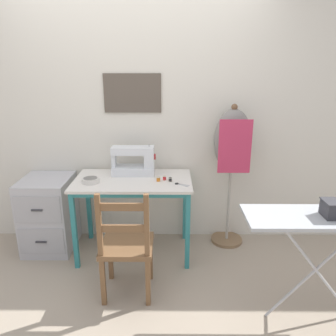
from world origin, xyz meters
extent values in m
plane|color=tan|center=(0.00, 0.00, 0.00)|extent=(14.00, 14.00, 0.00)
cube|color=silver|center=(0.00, 0.68, 1.27)|extent=(10.00, 0.05, 2.55)
cube|color=brown|center=(-0.02, 0.64, 1.51)|extent=(0.55, 0.02, 0.36)
cube|color=silver|center=(0.00, 0.31, 0.75)|extent=(1.08, 0.61, 0.02)
cube|color=teal|center=(0.00, 0.04, 0.71)|extent=(1.00, 0.03, 0.04)
cube|color=teal|center=(-0.50, 0.04, 0.37)|extent=(0.04, 0.04, 0.73)
cube|color=teal|center=(0.50, 0.04, 0.37)|extent=(0.04, 0.04, 0.73)
cube|color=teal|center=(-0.50, 0.57, 0.37)|extent=(0.04, 0.04, 0.73)
cube|color=teal|center=(0.50, 0.57, 0.37)|extent=(0.04, 0.04, 0.73)
cube|color=white|center=(-0.01, 0.45, 0.80)|extent=(0.40, 0.18, 0.08)
cube|color=white|center=(0.15, 0.45, 0.93)|extent=(0.09, 0.15, 0.19)
cube|color=white|center=(-0.03, 0.45, 0.99)|extent=(0.35, 0.14, 0.07)
cube|color=white|center=(-0.19, 0.45, 0.90)|extent=(0.04, 0.10, 0.12)
cylinder|color=#B22D2D|center=(0.20, 0.45, 0.93)|extent=(0.02, 0.06, 0.06)
cylinder|color=#99999E|center=(0.15, 0.45, 1.04)|extent=(0.01, 0.01, 0.02)
cylinder|color=silver|center=(-0.37, 0.22, 0.78)|extent=(0.16, 0.16, 0.04)
cylinder|color=gray|center=(-0.37, 0.22, 0.80)|extent=(0.13, 0.13, 0.01)
cube|color=silver|center=(0.47, 0.16, 0.76)|extent=(0.10, 0.05, 0.00)
cube|color=silver|center=(0.46, 0.15, 0.76)|extent=(0.09, 0.08, 0.00)
torus|color=black|center=(0.40, 0.19, 0.76)|extent=(0.03, 0.03, 0.01)
torus|color=black|center=(0.40, 0.19, 0.76)|extent=(0.03, 0.03, 0.01)
cylinder|color=orange|center=(0.24, 0.25, 0.78)|extent=(0.03, 0.03, 0.04)
cylinder|color=beige|center=(0.24, 0.25, 0.80)|extent=(0.04, 0.04, 0.00)
cylinder|color=beige|center=(0.24, 0.25, 0.76)|extent=(0.04, 0.04, 0.00)
cylinder|color=red|center=(0.29, 0.29, 0.78)|extent=(0.03, 0.03, 0.04)
cylinder|color=beige|center=(0.29, 0.29, 0.80)|extent=(0.04, 0.04, 0.00)
cylinder|color=beige|center=(0.29, 0.29, 0.76)|extent=(0.04, 0.04, 0.00)
cylinder|color=black|center=(0.35, 0.25, 0.78)|extent=(0.03, 0.03, 0.04)
cylinder|color=beige|center=(0.35, 0.25, 0.79)|extent=(0.04, 0.04, 0.00)
cylinder|color=beige|center=(0.35, 0.25, 0.76)|extent=(0.04, 0.04, 0.00)
cube|color=brown|center=(0.01, -0.28, 0.42)|extent=(0.40, 0.38, 0.04)
cube|color=brown|center=(-0.16, -0.12, 0.20)|extent=(0.04, 0.04, 0.40)
cube|color=brown|center=(0.18, -0.12, 0.20)|extent=(0.04, 0.04, 0.40)
cube|color=brown|center=(-0.16, -0.44, 0.20)|extent=(0.04, 0.04, 0.40)
cube|color=brown|center=(0.18, -0.44, 0.20)|extent=(0.04, 0.04, 0.40)
cube|color=brown|center=(-0.16, -0.44, 0.68)|extent=(0.04, 0.04, 0.48)
cube|color=brown|center=(0.18, -0.44, 0.68)|extent=(0.04, 0.04, 0.48)
cube|color=brown|center=(0.01, -0.44, 0.82)|extent=(0.34, 0.02, 0.06)
cube|color=brown|center=(0.01, -0.44, 0.65)|extent=(0.34, 0.02, 0.06)
cube|color=#B7B7BC|center=(-0.85, 0.40, 0.36)|extent=(0.46, 0.50, 0.73)
cube|color=#A8A8AD|center=(-0.85, 0.14, 0.53)|extent=(0.42, 0.01, 0.26)
cube|color=#333338|center=(-0.85, 0.13, 0.53)|extent=(0.10, 0.01, 0.02)
cube|color=#A8A8AD|center=(-0.85, 0.14, 0.20)|extent=(0.42, 0.01, 0.26)
cube|color=#333338|center=(-0.85, 0.13, 0.20)|extent=(0.10, 0.01, 0.02)
cylinder|color=#846647|center=(0.94, 0.52, 0.01)|extent=(0.32, 0.32, 0.03)
cylinder|color=#ADA89E|center=(0.94, 0.52, 0.45)|extent=(0.03, 0.03, 0.84)
ellipsoid|color=gray|center=(0.94, 0.52, 1.08)|extent=(0.35, 0.26, 0.60)
sphere|color=brown|center=(0.94, 0.52, 1.39)|extent=(0.06, 0.06, 0.06)
cube|color=#C63356|center=(0.94, 0.38, 1.05)|extent=(0.30, 0.01, 0.50)
cube|color=#ADB2B7|center=(1.37, -0.55, 0.80)|extent=(1.05, 0.37, 0.02)
cylinder|color=#B7B7BC|center=(1.37, -0.55, 0.40)|extent=(0.65, 0.02, 0.80)
cylinder|color=#B7B7BC|center=(1.37, -0.55, 0.40)|extent=(0.65, 0.02, 0.80)
camera|label=1|loc=(0.34, -2.53, 1.78)|focal=35.00mm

